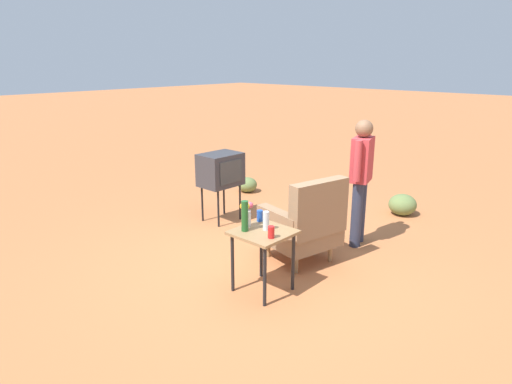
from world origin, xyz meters
TOP-DOWN VIEW (x-y plane):
  - ground_plane at (0.00, 0.00)m, footprint 60.00×60.00m
  - armchair at (-0.21, 0.23)m, footprint 0.91×0.92m
  - side_table at (0.64, 0.31)m, footprint 0.56×0.56m
  - tv_on_stand at (-0.54, -1.58)m, footprint 0.61×0.46m
  - person_standing at (-1.14, 0.40)m, footprint 0.55×0.31m
  - bottle_short_clear at (0.60, 0.32)m, footprint 0.06×0.06m
  - soda_can_blue at (0.44, 0.09)m, footprint 0.07×0.07m
  - soda_can_red at (0.72, 0.49)m, footprint 0.07×0.07m
  - bottle_wine_green at (0.76, 0.17)m, footprint 0.07×0.07m
  - flower_vase at (0.66, 0.10)m, footprint 0.15×0.09m
  - shrub_near at (-1.89, -2.32)m, footprint 0.35×0.35m
  - shrub_mid at (-2.63, 0.34)m, footprint 0.43×0.43m

SIDE VIEW (x-z plane):
  - ground_plane at x=0.00m, z-range 0.00..0.00m
  - shrub_near at x=-1.89m, z-range 0.00..0.27m
  - shrub_mid at x=-2.63m, z-range 0.00..0.33m
  - armchair at x=-0.21m, z-range -0.03..1.03m
  - side_table at x=0.64m, z-range 0.23..0.90m
  - soda_can_blue at x=0.44m, z-range 0.67..0.79m
  - soda_can_red at x=0.72m, z-range 0.67..0.79m
  - bottle_short_clear at x=0.60m, z-range 0.67..0.87m
  - tv_on_stand at x=-0.54m, z-range 0.27..1.30m
  - flower_vase at x=0.66m, z-range 0.68..0.95m
  - bottle_wine_green at x=0.76m, z-range 0.67..0.99m
  - person_standing at x=-1.14m, z-range 0.12..1.76m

